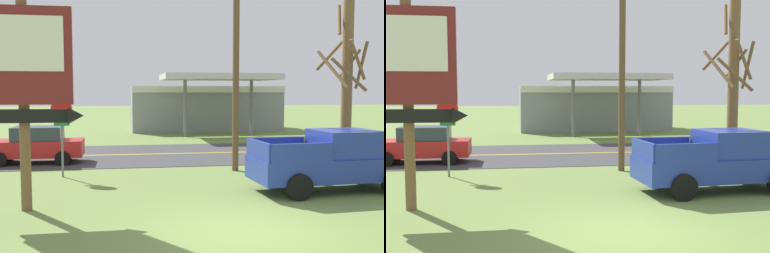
{
  "view_description": "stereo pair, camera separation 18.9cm",
  "coord_description": "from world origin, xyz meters",
  "views": [
    {
      "loc": [
        -2.77,
        -9.74,
        3.21
      ],
      "look_at": [
        0.0,
        8.0,
        1.8
      ],
      "focal_mm": 42.21,
      "sensor_mm": 36.0,
      "label": 1
    },
    {
      "loc": [
        -2.58,
        -9.77,
        3.21
      ],
      "look_at": [
        0.0,
        8.0,
        1.8
      ],
      "focal_mm": 42.21,
      "sensor_mm": 36.0,
      "label": 2
    }
  ],
  "objects": [
    {
      "name": "utility_pole",
      "position": [
        1.75,
        7.84,
        4.62
      ],
      "size": [
        2.14,
        0.26,
        8.59
      ],
      "color": "brown",
      "rests_on": "ground"
    },
    {
      "name": "road_centre_line",
      "position": [
        0.0,
        13.0,
        0.02
      ],
      "size": [
        126.0,
        0.2,
        0.01
      ],
      "primitive_type": "cube",
      "color": "gold",
      "rests_on": "road_asphalt"
    },
    {
      "name": "bare_tree",
      "position": [
        5.59,
        6.15,
        3.48
      ],
      "size": [
        1.69,
        2.0,
        6.64
      ],
      "color": "brown",
      "rests_on": "ground"
    },
    {
      "name": "car_red_far_lane",
      "position": [
        -6.57,
        11.0,
        0.83
      ],
      "size": [
        4.2,
        2.0,
        1.64
      ],
      "color": "red",
      "rests_on": "ground"
    },
    {
      "name": "road_asphalt",
      "position": [
        0.0,
        13.0,
        0.01
      ],
      "size": [
        140.0,
        8.0,
        0.02
      ],
      "primitive_type": "cube",
      "color": "#3D3D3F",
      "rests_on": "ground"
    },
    {
      "name": "ground_plane",
      "position": [
        0.0,
        0.0,
        0.0
      ],
      "size": [
        180.0,
        180.0,
        0.0
      ],
      "primitive_type": "plane",
      "color": "olive"
    },
    {
      "name": "pickup_blue_parked_on_lawn",
      "position": [
        3.96,
        3.77,
        0.96
      ],
      "size": [
        5.33,
        2.52,
        1.96
      ],
      "color": "#233893",
      "rests_on": "ground"
    },
    {
      "name": "stop_sign",
      "position": [
        -4.98,
        7.48,
        2.03
      ],
      "size": [
        0.8,
        0.08,
        2.95
      ],
      "color": "slate",
      "rests_on": "ground"
    },
    {
      "name": "gas_station",
      "position": [
        4.03,
        27.21,
        1.94
      ],
      "size": [
        12.0,
        11.5,
        4.4
      ],
      "color": "gray",
      "rests_on": "ground"
    },
    {
      "name": "motel_sign",
      "position": [
        -5.28,
        2.63,
        3.67
      ],
      "size": [
        2.86,
        0.54,
        5.71
      ],
      "color": "brown",
      "rests_on": "ground"
    }
  ]
}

